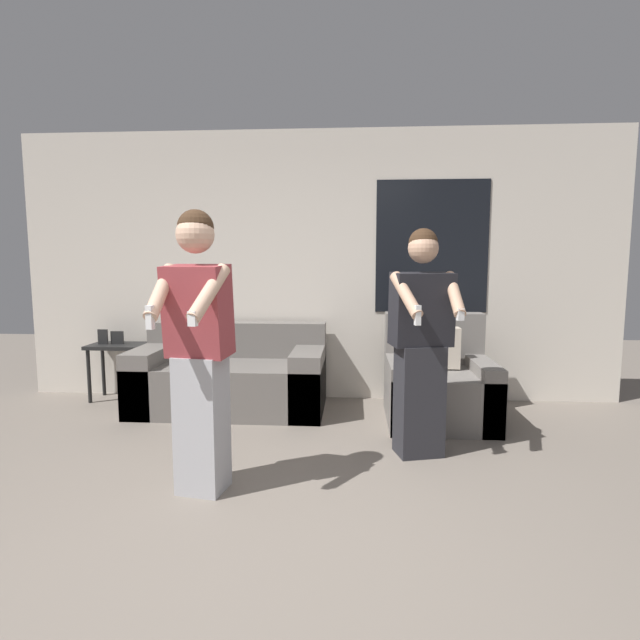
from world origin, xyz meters
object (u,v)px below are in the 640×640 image
Objects in this scene: armchair at (438,385)px; side_table at (118,353)px; couch at (231,378)px; person_left at (199,349)px; person_right at (421,343)px.

armchair is 3.18m from side_table.
side_table is (-1.22, 0.24, 0.19)m from couch.
side_table is 2.48m from person_left.
armchair is at bearing 42.00° from person_left.
person_left is 1.04× the size of person_right.
armchair is at bearing -6.37° from couch.
person_left is at bearing -81.95° from couch.
couch reaches higher than side_table.
side_table is 3.16m from person_right.
couch is 2.02m from person_right.
person_left reaches higher than armchair.
person_right reaches higher than couch.
person_right is at bearing 25.84° from person_left.
person_right is at bearing -24.01° from side_table.
armchair reaches higher than couch.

